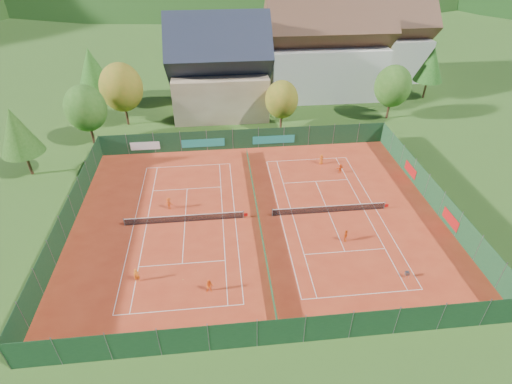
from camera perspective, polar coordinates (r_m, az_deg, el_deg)
The scene contains 33 objects.
ground at distance 44.22m, azimuth 0.27°, elevation -3.62°, with size 600.00×600.00×0.00m, color #2A5119.
clay_pad at distance 44.20m, azimuth 0.27°, elevation -3.60°, with size 40.00×32.00×0.01m, color #B1331A.
court_markings_left at distance 44.23m, azimuth -10.11°, elevation -4.21°, with size 11.03×23.83×0.00m.
court_markings_right at distance 45.60m, azimuth 10.33°, elevation -2.88°, with size 11.03×23.83×0.00m.
tennis_net_left at distance 43.91m, azimuth -9.98°, elevation -3.69°, with size 13.30×0.10×1.02m.
tennis_net_right at distance 45.34m, azimuth 10.58°, elevation -2.37°, with size 13.30×0.10×1.02m.
court_divider at distance 43.90m, azimuth 0.27°, elevation -3.09°, with size 0.03×28.80×1.00m.
fence_north at distance 56.84m, azimuth -1.95°, elevation 7.54°, with size 40.00×0.10×3.00m.
fence_south at distance 32.05m, azimuth 3.58°, elevation -19.32°, with size 40.00×0.04×3.00m.
fence_west at distance 46.05m, azimuth -25.35°, elevation -3.41°, with size 0.04×32.00×3.00m.
fence_east at distance 49.32m, azimuth 24.04°, elevation -0.39°, with size 0.09×32.00×3.00m.
chalet at distance 67.75m, azimuth -5.23°, elevation 16.71°, with size 16.20×12.00×16.00m.
hotel_block_a at distance 75.91m, azimuth 9.90°, elevation 18.93°, with size 21.60×11.00×17.25m.
hotel_block_b at distance 87.96m, azimuth 17.86°, elevation 19.51°, with size 17.28×10.00×15.50m.
tree_west_front at distance 61.49m, azimuth -23.18°, elevation 10.94°, with size 5.72×5.72×8.69m.
tree_west_mid at distance 65.67m, azimuth -18.69°, elevation 13.97°, with size 6.44×6.44×9.78m.
tree_west_back at distance 74.31m, azimuth -22.41°, elevation 16.08°, with size 5.60×5.60×10.00m.
tree_center at distance 61.65m, azimuth 3.69°, elevation 13.04°, with size 5.01×5.01×7.60m.
tree_east_front at distance 68.41m, azimuth 18.96°, elevation 14.11°, with size 5.72×5.72×8.69m.
tree_east_mid at distance 79.42m, azimuth 23.73°, elevation 16.35°, with size 5.04×5.04×9.00m.
tree_west_side at distance 56.56m, azimuth -31.01°, elevation 7.45°, with size 5.04×5.04×9.00m.
tree_east_back at distance 82.85m, azimuth 16.21°, elevation 19.00°, with size 7.15×7.15×10.86m.
mountain_backdrop at distance 278.11m, azimuth 0.90°, elevation 20.75°, with size 820.00×530.00×242.00m.
ball_hopper at distance 39.66m, azimuth 20.79°, elevation -10.80°, with size 0.34×0.34×0.80m.
loose_ball_0 at distance 37.95m, azimuth -10.39°, elevation -12.20°, with size 0.07×0.07×0.07m, color #CCD833.
loose_ball_1 at distance 39.03m, azimuth 7.51°, elevation -10.21°, with size 0.07×0.07×0.07m, color #CCD833.
loose_ball_2 at distance 49.70m, azimuth 2.66°, elevation 1.25°, with size 0.07×0.07×0.07m, color #CCD833.
player_left_near at distance 38.30m, azimuth -16.68°, elevation -11.34°, with size 0.53×0.35×1.46m, color orange.
player_left_mid at distance 36.14m, azimuth -6.65°, elevation -13.20°, with size 0.70×0.54×1.44m, color #F65915.
player_left_far at distance 46.03m, azimuth -12.34°, elevation -1.60°, with size 0.97×0.56×1.50m, color #CA4011.
player_right_near at distance 41.71m, azimuth 12.69°, elevation -6.10°, with size 0.84×0.35×1.43m, color #D64C13.
player_right_far_a at distance 54.07m, azimuth 9.31°, elevation 4.62°, with size 0.69×0.45×1.41m, color #DB5813.
player_right_far_b at distance 52.64m, azimuth 11.94°, elevation 3.30°, with size 1.15×0.37×1.24m, color #EF4F15.
Camera 1 is at (-3.85, -34.48, 27.40)m, focal length 28.00 mm.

